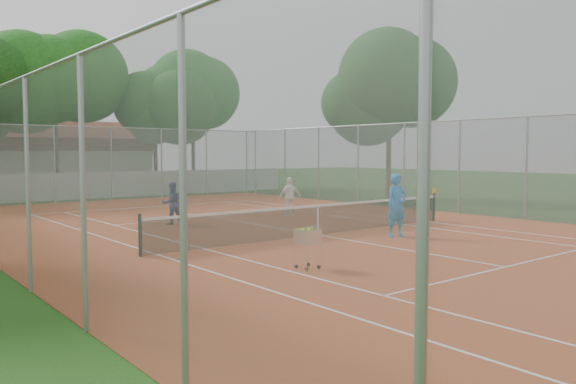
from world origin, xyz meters
TOP-DOWN VIEW (x-y plane):
  - ground at (0.00, 0.00)m, footprint 120.00×120.00m
  - court_pad at (0.00, 0.00)m, footprint 18.00×34.00m
  - court_lines at (0.00, 0.00)m, footprint 10.98×23.78m
  - tennis_net at (0.00, 0.00)m, footprint 11.88×0.10m
  - perimeter_fence at (0.00, 0.00)m, footprint 18.00×34.00m
  - boundary_wall at (0.00, 19.00)m, footprint 26.00×0.30m
  - clubhouse at (-2.00, 29.00)m, footprint 16.40×9.00m
  - tropical_trees at (0.00, 22.00)m, footprint 29.00×19.00m
  - player_near at (1.66, -1.79)m, footprint 0.79×0.60m
  - player_far_left at (-2.38, 5.24)m, footprint 0.81×0.66m
  - player_far_right at (2.72, 4.75)m, footprint 1.00×0.62m
  - ball_hopper at (-3.64, -3.73)m, footprint 0.63×0.63m

SIDE VIEW (x-z plane):
  - ground at x=0.00m, z-range 0.00..0.00m
  - court_pad at x=0.00m, z-range 0.00..0.02m
  - court_lines at x=0.00m, z-range 0.02..0.03m
  - tennis_net at x=0.00m, z-range 0.02..1.00m
  - ball_hopper at x=-3.64m, z-range 0.02..1.00m
  - boundary_wall at x=0.00m, z-range 0.00..1.50m
  - player_far_left at x=-2.38m, z-range 0.02..1.55m
  - player_far_right at x=2.72m, z-range 0.02..1.61m
  - player_near at x=1.66m, z-range 0.02..1.98m
  - perimeter_fence at x=0.00m, z-range 0.00..4.00m
  - clubhouse at x=-2.00m, z-range 0.00..4.40m
  - tropical_trees at x=0.00m, z-range 0.00..10.00m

